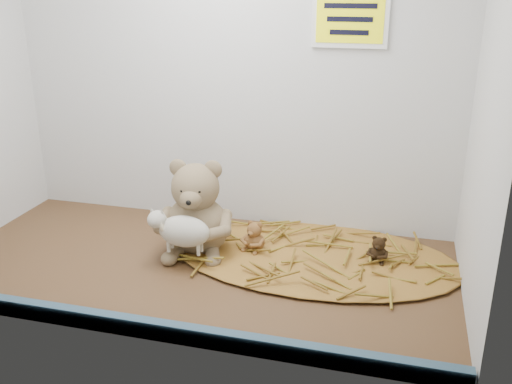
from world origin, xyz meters
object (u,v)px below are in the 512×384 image
(toy_lamb, at_px, (184,231))
(mini_teddy_brown, at_px, (379,248))
(mini_teddy_tan, at_px, (255,235))
(main_teddy, at_px, (197,207))

(toy_lamb, height_order, mini_teddy_brown, toy_lamb)
(mini_teddy_tan, bearing_deg, toy_lamb, -125.21)
(main_teddy, xyz_separation_m, toy_lamb, (0.00, -0.08, -0.03))
(toy_lamb, relative_size, mini_teddy_tan, 2.14)
(toy_lamb, height_order, mini_teddy_tan, toy_lamb)
(toy_lamb, bearing_deg, mini_teddy_tan, 36.61)
(toy_lamb, bearing_deg, main_teddy, 90.00)
(mini_teddy_tan, height_order, mini_teddy_brown, mini_teddy_tan)
(toy_lamb, relative_size, mini_teddy_brown, 2.53)
(main_teddy, relative_size, mini_teddy_brown, 3.72)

